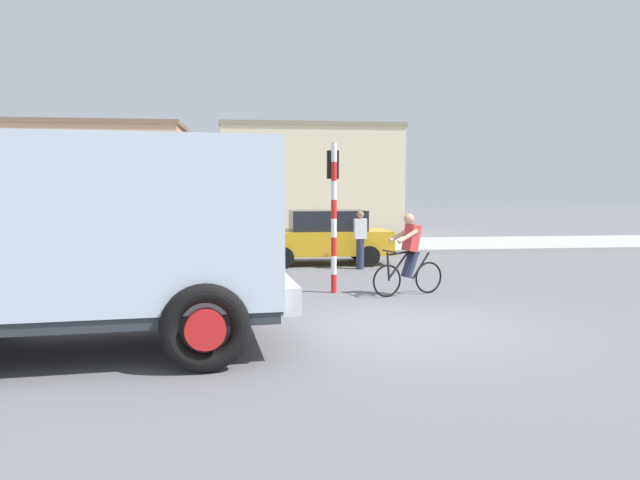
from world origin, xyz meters
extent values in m
plane|color=slate|center=(0.00, 0.00, 0.00)|extent=(120.00, 120.00, 0.00)
cube|color=#ADADA8|center=(0.00, 12.59, 0.08)|extent=(80.00, 5.00, 0.16)
cube|color=silver|center=(-4.82, -1.00, 1.80)|extent=(5.41, 2.96, 2.20)
cube|color=#2D3338|center=(-4.82, -1.00, 0.62)|extent=(5.30, 2.90, 0.16)
cube|color=silver|center=(-2.13, -0.76, 0.80)|extent=(0.46, 2.39, 0.36)
cube|color=black|center=(-2.28, -0.77, 2.30)|extent=(0.31, 2.13, 0.70)
torus|color=black|center=(-3.33, 0.42, 0.55)|extent=(1.12, 0.34, 1.10)
cylinder|color=red|center=(-3.33, 0.42, 0.55)|extent=(0.52, 0.34, 0.50)
torus|color=black|center=(-3.10, -2.13, 0.55)|extent=(1.12, 0.34, 1.10)
cylinder|color=red|center=(-3.10, -2.13, 0.55)|extent=(0.52, 0.34, 0.50)
torus|color=black|center=(0.24, 2.49, 0.34)|extent=(0.66, 0.26, 0.68)
torus|color=black|center=(1.23, 2.83, 0.34)|extent=(0.66, 0.26, 0.68)
cylinder|color=black|center=(0.57, 2.60, 0.91)|extent=(0.58, 0.24, 0.09)
cylinder|color=black|center=(0.51, 2.58, 0.66)|extent=(0.49, 0.21, 0.57)
cylinder|color=black|center=(1.04, 2.77, 0.61)|extent=(0.43, 0.19, 0.57)
cylinder|color=black|center=(0.27, 2.49, 0.64)|extent=(0.10, 0.07, 0.59)
cylinder|color=black|center=(0.29, 2.50, 0.95)|extent=(0.19, 0.48, 0.03)
cube|color=black|center=(0.85, 2.70, 0.88)|extent=(0.27, 0.19, 0.06)
cube|color=#D13838|center=(0.80, 2.68, 1.21)|extent=(0.38, 0.40, 0.59)
sphere|color=tan|center=(0.74, 2.66, 1.61)|extent=(0.22, 0.22, 0.22)
cylinder|color=#2D334C|center=(0.81, 2.58, 0.65)|extent=(0.33, 0.21, 0.57)
cylinder|color=tan|center=(0.67, 2.47, 1.26)|extent=(0.49, 0.25, 0.29)
cylinder|color=#2D334C|center=(0.74, 2.77, 0.65)|extent=(0.33, 0.21, 0.57)
cylinder|color=tan|center=(0.56, 2.77, 1.26)|extent=(0.49, 0.25, 0.29)
cylinder|color=red|center=(-0.78, 3.13, 0.20)|extent=(0.12, 0.12, 0.40)
cylinder|color=white|center=(-0.78, 3.13, 0.60)|extent=(0.12, 0.12, 0.40)
cylinder|color=red|center=(-0.78, 3.13, 1.00)|extent=(0.12, 0.12, 0.40)
cylinder|color=white|center=(-0.78, 3.13, 1.40)|extent=(0.12, 0.12, 0.40)
cylinder|color=red|center=(-0.78, 3.13, 1.80)|extent=(0.12, 0.12, 0.40)
cylinder|color=white|center=(-0.78, 3.13, 2.20)|extent=(0.12, 0.12, 0.40)
cylinder|color=red|center=(-0.78, 3.13, 2.60)|extent=(0.12, 0.12, 0.40)
cylinder|color=white|center=(-0.78, 3.13, 3.00)|extent=(0.12, 0.12, 0.40)
cube|color=black|center=(-0.78, 3.31, 2.75)|extent=(0.24, 0.20, 0.60)
sphere|color=orange|center=(-0.78, 3.43, 2.75)|extent=(0.14, 0.14, 0.14)
cube|color=gold|center=(-0.42, 8.03, 0.65)|extent=(4.04, 1.78, 0.70)
cube|color=black|center=(-0.27, 8.03, 1.30)|extent=(2.23, 1.49, 0.60)
cylinder|color=black|center=(-1.65, 7.15, 0.30)|extent=(0.60, 0.19, 0.60)
cylinder|color=black|center=(-1.68, 8.85, 0.30)|extent=(0.60, 0.19, 0.60)
cylinder|color=black|center=(0.83, 7.21, 0.30)|extent=(0.60, 0.19, 0.60)
cylinder|color=black|center=(0.80, 8.90, 0.30)|extent=(0.60, 0.19, 0.60)
cylinder|color=#2D334C|center=(0.48, 6.74, 0.42)|extent=(0.22, 0.22, 0.85)
cube|color=white|center=(0.48, 6.74, 1.13)|extent=(0.34, 0.22, 0.56)
sphere|color=#9E7051|center=(0.48, 6.74, 1.52)|extent=(0.20, 0.20, 0.20)
cube|color=tan|center=(-10.34, 20.19, 2.50)|extent=(9.37, 7.31, 4.99)
cube|color=#775E4C|center=(-10.34, 20.19, 5.09)|extent=(9.56, 7.45, 0.20)
cube|color=beige|center=(0.31, 19.58, 2.52)|extent=(8.27, 5.56, 5.04)
cube|color=gray|center=(0.31, 19.58, 5.14)|extent=(8.44, 5.67, 0.20)
camera|label=1|loc=(-2.53, -9.20, 2.23)|focal=32.79mm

